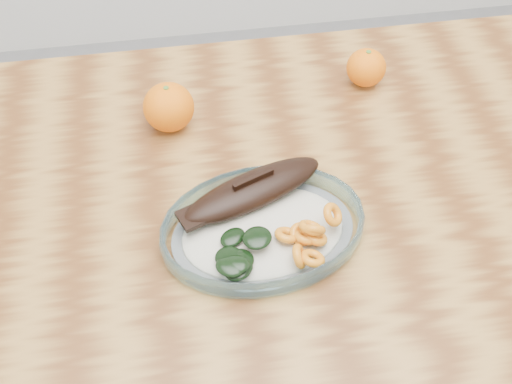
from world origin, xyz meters
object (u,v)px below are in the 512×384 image
at_px(plated_meal, 263,226).
at_px(orange_right, 366,68).
at_px(dining_table, 304,251).
at_px(orange_left, 169,107).

relative_size(plated_meal, orange_right, 8.39).
height_order(plated_meal, orange_right, plated_meal).
xyz_separation_m(dining_table, plated_meal, (-0.07, -0.03, 0.12)).
bearing_deg(orange_right, plated_meal, -127.27).
bearing_deg(orange_right, orange_left, -170.46).
bearing_deg(plated_meal, orange_left, 108.69).
height_order(orange_left, orange_right, orange_left).
distance_m(plated_meal, orange_left, 0.25).
height_order(dining_table, plated_meal, plated_meal).
height_order(dining_table, orange_right, orange_right).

